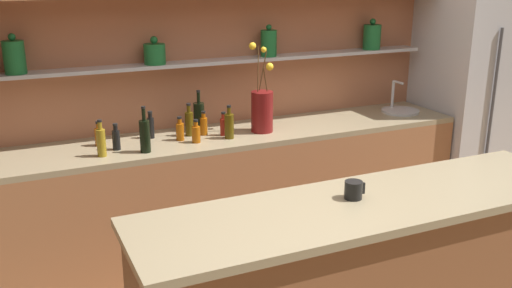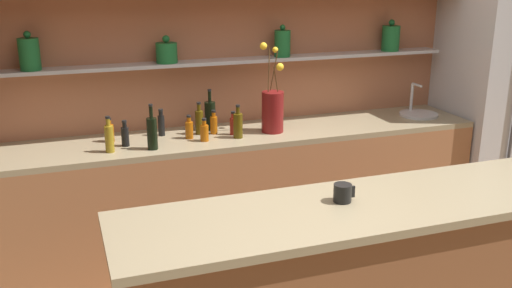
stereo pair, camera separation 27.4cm
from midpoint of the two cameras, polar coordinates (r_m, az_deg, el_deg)
back_wall_unit at (r=4.27m, az=-0.07°, el=10.37°), size 5.20×0.44×2.60m
back_counter_unit at (r=4.25m, az=0.16°, el=-4.87°), size 3.61×0.62×0.92m
refrigerator at (r=5.23m, az=24.37°, el=3.81°), size 0.86×0.73×1.97m
flower_vase at (r=4.10m, az=3.59°, el=3.47°), size 0.16×0.17×0.64m
sink_fixture at (r=4.81m, az=17.50°, el=3.00°), size 0.31×0.31×0.25m
bottle_sauce_0 at (r=4.07m, az=-2.32°, el=1.99°), size 0.05×0.05×0.17m
bottle_sauce_1 at (r=3.98m, az=-12.52°, el=1.14°), size 0.06×0.06×0.17m
bottle_sauce_2 at (r=3.85m, az=-10.99°, el=0.83°), size 0.05×0.05×0.18m
bottle_sauce_3 at (r=4.05m, az=-0.35°, el=1.90°), size 0.05×0.05×0.17m
bottle_wine_4 at (r=4.15m, az=-2.74°, el=2.87°), size 0.08×0.08×0.30m
bottle_oil_5 at (r=3.96m, az=0.17°, el=1.90°), size 0.07×0.07×0.24m
bottle_oil_6 at (r=4.06m, az=-3.78°, el=2.25°), size 0.06×0.06×0.23m
bottle_sauce_7 at (r=3.90m, az=-3.19°, el=1.19°), size 0.06×0.06×0.16m
bottle_oil_8 at (r=3.74m, az=-12.46°, el=0.59°), size 0.06×0.06×0.24m
bottle_sauce_9 at (r=3.97m, az=-4.75°, el=1.48°), size 0.06×0.06×0.17m
bottle_wine_10 at (r=3.75m, az=-8.30°, el=1.12°), size 0.07×0.07×0.30m
bottle_sauce_11 at (r=4.06m, az=-7.55°, el=1.96°), size 0.05×0.05×0.19m
coffee_mug at (r=2.71m, az=11.56°, el=-4.87°), size 0.10×0.08×0.09m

